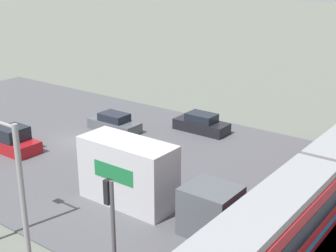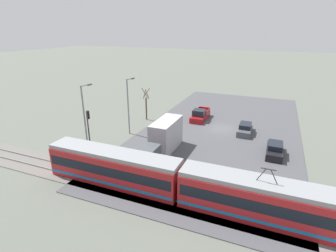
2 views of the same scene
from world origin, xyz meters
name	(u,v)px [view 1 (image 1 of 2)]	position (x,y,z in m)	size (l,w,h in m)	color
ground_plane	(78,142)	(0.00, 0.00, 0.00)	(320.00, 320.00, 0.00)	#60665B
road_surface	(78,141)	(0.00, 0.00, 0.04)	(21.99, 44.89, 0.08)	#4C4C51
rail_bed	(314,214)	(0.00, 18.86, 0.05)	(70.05, 4.40, 0.22)	slate
light_rail_tram	(318,187)	(-0.11, 18.86, 1.70)	(27.44, 2.67, 4.46)	#B21E23
box_truck	(146,181)	(5.10, 11.11, 1.81)	(2.38, 9.69, 3.75)	#4C5156
pickup_truck	(8,140)	(4.27, -2.86, 0.78)	(2.06, 5.58, 1.85)	maroon
sedan_car_0	(201,124)	(-7.65, 6.45, 0.71)	(1.85, 4.57, 1.53)	black
sedan_car_1	(114,124)	(-3.47, 0.62, 0.69)	(1.83, 4.52, 1.49)	#4C5156
traffic_light_pole	(112,232)	(12.27, 15.43, 3.72)	(0.28, 0.47, 5.81)	#47474C
street_lamp_mid_block	(21,215)	(14.49, 13.18, 4.68)	(0.36, 1.95, 8.11)	gray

